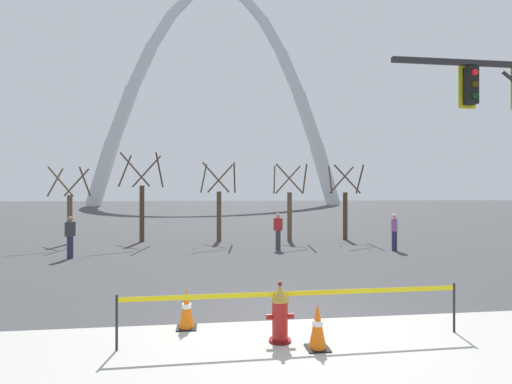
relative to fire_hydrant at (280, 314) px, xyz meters
name	(u,v)px	position (x,y,z in m)	size (l,w,h in m)	color
ground_plane	(295,321)	(0.47, 0.99, -0.47)	(240.00, 240.00, 0.00)	#3D3D3F
fire_hydrant	(280,314)	(0.00, 0.00, 0.00)	(0.46, 0.48, 0.99)	#5E0F0D
caution_tape_barrier	(296,304)	(0.27, -0.01, 0.15)	(5.75, 0.13, 0.87)	#232326
traffic_cone_by_hydrant	(318,327)	(0.53, -0.37, -0.11)	(0.36, 0.36, 0.73)	black
traffic_cone_mid_sidewalk	(187,309)	(-1.57, 0.81, -0.11)	(0.36, 0.36, 0.73)	black
monument_arch	(218,108)	(0.47, 69.96, 19.05)	(49.71, 2.24, 44.43)	silver
tree_far_left	(70,210)	(-7.91, 13.33, 1.19)	(1.73, 1.74, 3.73)	brown
tree_left_mid	(142,203)	(-4.56, 13.73, 1.52)	(2.06, 2.07, 4.48)	#473323
tree_center_left	(219,206)	(-0.68, 13.48, 1.32)	(1.85, 1.87, 4.02)	brown
tree_center_right	(289,207)	(2.93, 13.06, 1.29)	(1.82, 1.83, 3.95)	brown
tree_right_mid	(345,207)	(5.98, 13.29, 1.29)	(1.82, 1.84, 3.95)	#473323
pedestrian_walking_left	(394,232)	(6.69, 9.27, 0.35)	(0.36, 0.39, 1.59)	#232847
pedestrian_standing_center	(70,237)	(-6.37, 8.91, 0.35)	(0.31, 0.39, 1.59)	#232847
pedestrian_walking_right	(278,231)	(1.82, 10.22, 0.35)	(0.39, 0.37, 1.59)	#38383D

